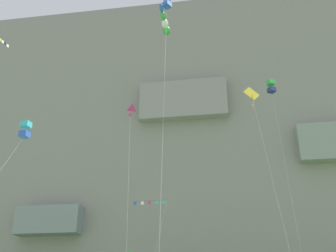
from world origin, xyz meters
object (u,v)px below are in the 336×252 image
kite_box_upper_left (25,131)px  kite_box_low_left (167,2)px  kite_box_upper_right (271,87)px  kite_diamond_upper_mid (254,105)px  kite_windsock_far_left (165,25)px  kite_banner_mid_left (149,212)px  kite_delta_far_right (127,121)px

kite_box_upper_left → kite_box_low_left: size_ratio=0.42×
kite_box_upper_right → kite_diamond_upper_mid: size_ratio=1.41×
kite_windsock_far_left → kite_diamond_upper_mid: kite_windsock_far_left is taller
kite_banner_mid_left → kite_box_low_left: 24.82m
kite_box_upper_left → kite_box_low_left: (8.21, 10.26, 19.57)m
kite_box_upper_left → kite_diamond_upper_mid: bearing=30.3°
kite_box_upper_left → kite_delta_far_right: bearing=69.0°
kite_box_low_left → kite_delta_far_right: bearing=171.7°
kite_box_upper_right → kite_box_low_left: bearing=-131.2°
kite_box_upper_right → kite_banner_mid_left: (-16.33, 1.10, -15.77)m
kite_delta_far_right → kite_windsock_far_left: bearing=30.5°
kite_box_upper_right → kite_diamond_upper_mid: bearing=-104.9°
kite_windsock_far_left → kite_diamond_upper_mid: 15.96m
kite_windsock_far_left → kite_delta_far_right: kite_windsock_far_left is taller
kite_banner_mid_left → kite_box_upper_left: bearing=-98.7°
kite_delta_far_right → kite_banner_mid_left: bearing=91.4°
kite_banner_mid_left → kite_diamond_upper_mid: size_ratio=0.71×
kite_banner_mid_left → kite_box_upper_left: 25.28m
kite_diamond_upper_mid → kite_box_low_left: (-8.10, 0.71, 13.78)m
kite_banner_mid_left → kite_windsock_far_left: bearing=-72.6°
kite_box_upper_right → kite_windsock_far_left: bearing=-138.7°
kite_windsock_far_left → kite_delta_far_right: 13.68m
kite_windsock_far_left → kite_box_low_left: 2.81m
kite_box_upper_left → kite_box_low_left: kite_box_low_left is taller
kite_box_upper_left → kite_banner_mid_left: bearing=81.3°
kite_box_upper_right → kite_box_upper_left: size_ratio=2.11×
kite_box_upper_right → kite_box_low_left: kite_box_low_left is taller
kite_box_upper_left → kite_box_upper_right: bearing=49.9°
kite_windsock_far_left → kite_banner_mid_left: 22.57m
kite_box_low_left → kite_box_upper_left: bearing=-128.7°
kite_windsock_far_left → kite_diamond_upper_mid: bearing=-20.8°
kite_box_low_left → kite_windsock_far_left: bearing=103.3°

